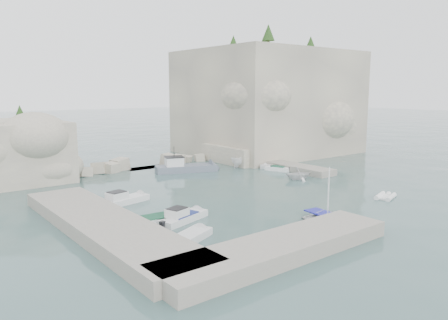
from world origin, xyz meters
TOP-DOWN VIEW (x-y plane):
  - ground at (0.00, 0.00)m, footprint 400.00×400.00m
  - cliff_east at (23.00, 23.00)m, footprint 26.00×22.00m
  - cliff_terrace at (13.00, 18.00)m, footprint 8.00×10.00m
  - quay_west at (-17.00, -1.00)m, footprint 5.00×24.00m
  - quay_south at (-10.00, -12.50)m, footprint 18.00×4.00m
  - ledge_east at (13.50, 10.00)m, footprint 3.00×16.00m
  - breakwater at (-1.00, 22.00)m, footprint 28.00×3.00m
  - motorboat_e at (-12.67, -6.32)m, footprint 4.10×2.95m
  - motorboat_d at (-10.75, -2.19)m, footprint 5.56×3.14m
  - motorboat_c at (-12.98, -1.27)m, footprint 5.25×2.19m
  - motorboat_a at (-12.09, 6.11)m, footprint 5.83×2.80m
  - rowboat at (-1.23, -9.44)m, footprint 4.84×3.68m
  - inflatable_dinghy at (9.37, -8.20)m, footprint 3.12×2.16m
  - tender_east_a at (9.38, 3.45)m, footprint 4.07×3.84m
  - tender_east_b at (11.57, 9.00)m, footprint 2.46×3.95m
  - tender_east_c at (11.99, 9.97)m, footprint 2.84×4.51m
  - tender_east_d at (10.08, 14.65)m, footprint 5.16×3.17m
  - work_boat at (1.65, 16.19)m, footprint 9.15×5.60m
  - rowboat_mast at (-1.23, -9.44)m, footprint 0.10×0.10m
  - vegetation at (17.83, 24.40)m, footprint 53.48×13.88m

SIDE VIEW (x-z plane):
  - ground at x=0.00m, z-range 0.00..0.00m
  - motorboat_e at x=-12.67m, z-range -0.35..0.35m
  - motorboat_d at x=-10.75m, z-range -0.70..0.70m
  - motorboat_c at x=-12.98m, z-range -0.35..0.35m
  - motorboat_a at x=-12.09m, z-range -0.70..0.70m
  - rowboat at x=-1.23m, z-range -0.47..0.47m
  - inflatable_dinghy at x=9.37m, z-range -0.22..0.22m
  - tender_east_a at x=9.38m, z-range -0.85..0.85m
  - tender_east_b at x=11.57m, z-range -0.35..0.35m
  - tender_east_c at x=11.99m, z-range -0.35..0.35m
  - tender_east_d at x=10.08m, z-range -0.93..0.93m
  - work_boat at x=1.65m, z-range -1.10..1.10m
  - ledge_east at x=13.50m, z-range 0.00..0.80m
  - quay_west at x=-17.00m, z-range 0.00..1.10m
  - quay_south at x=-10.00m, z-range 0.00..1.10m
  - breakwater at x=-1.00m, z-range 0.00..1.40m
  - cliff_terrace at x=13.00m, z-range 0.00..2.50m
  - rowboat_mast at x=-1.23m, z-range 0.47..4.67m
  - cliff_east at x=23.00m, z-range 0.00..17.00m
  - vegetation at x=17.83m, z-range 11.23..24.63m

